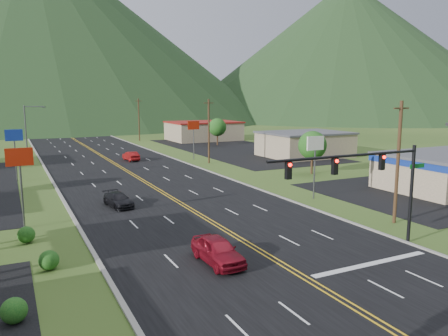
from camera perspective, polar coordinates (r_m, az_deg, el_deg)
name	(u,v)px	position (r m, az deg, el deg)	size (l,w,h in m)	color
traffic_signal	(370,173)	(30.23, 18.52, -0.65)	(13.10, 0.43, 7.00)	black
streetlight_west	(28,129)	(77.24, -24.24, 4.64)	(3.28, 0.25, 9.00)	#59595E
building_east_mid	(305,144)	(78.04, 10.49, 3.10)	(14.40, 11.40, 4.30)	tan
building_east_far	(203,131)	(106.29, -2.70, 4.89)	(16.40, 12.40, 4.50)	tan
pole_sign_west_a	(20,165)	(37.38, -25.12, 0.33)	(2.00, 0.18, 6.40)	#59595E
pole_sign_west_b	(14,140)	(59.24, -25.72, 3.26)	(2.00, 0.18, 6.40)	#59595E
pole_sign_east_a	(315,150)	(44.94, 11.82, 2.37)	(2.00, 0.18, 6.40)	#59595E
pole_sign_east_b	(194,129)	(72.69, -4.00, 5.08)	(2.00, 0.18, 6.40)	#59595E
tree_east_a	(312,145)	(59.97, 11.47, 2.93)	(3.84, 3.84, 5.82)	#382314
tree_east_b	(217,127)	(94.46, -0.87, 5.34)	(3.84, 3.84, 5.82)	#382314
utility_pole_a	(398,161)	(38.03, 21.76, 0.80)	(1.60, 0.28, 10.00)	#382314
utility_pole_b	(209,131)	(68.31, -2.00, 4.90)	(1.60, 0.28, 10.00)	#382314
utility_pole_c	(139,119)	(105.96, -11.05, 6.27)	(1.60, 0.28, 10.00)	#382314
utility_pole_d	(105,114)	(144.87, -15.32, 6.86)	(1.60, 0.28, 10.00)	#382314
mountain_n	(34,27)	(229.76, -23.54, 16.54)	(220.00, 220.00, 85.00)	#183518
mountain_ne	(345,50)	(246.15, 15.57, 14.65)	(180.00, 180.00, 70.00)	#183518
car_red_near	(218,251)	(27.63, -0.83, -10.76)	(1.93, 4.80, 1.64)	maroon
car_dark_mid	(118,200)	(42.59, -13.64, -4.11)	(1.78, 4.38, 1.27)	black
car_red_far	(131,156)	(72.92, -12.06, 1.51)	(1.56, 4.47, 1.47)	maroon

